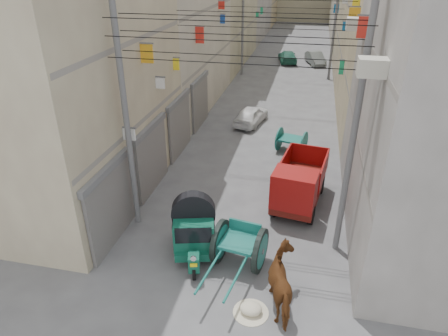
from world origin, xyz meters
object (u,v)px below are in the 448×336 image
(auto_rickshaw, at_px, (194,227))
(distant_car_green, at_px, (288,57))
(distant_car_grey, at_px, (315,58))
(feed_sack, at_px, (251,309))
(horse, at_px, (286,284))
(tonga_cart, at_px, (240,245))
(second_cart, at_px, (292,140))
(distant_car_white, at_px, (251,115))
(mini_truck, at_px, (298,187))

(auto_rickshaw, bearing_deg, distant_car_green, 72.93)
(distant_car_grey, xyz_separation_m, distant_car_green, (-2.57, 0.21, -0.02))
(feed_sack, relative_size, horse, 0.31)
(tonga_cart, height_order, second_cart, tonga_cart)
(second_cart, distance_m, distant_car_grey, 19.73)
(horse, xyz_separation_m, distant_car_grey, (0.33, 30.07, -0.29))
(auto_rickshaw, height_order, tonga_cart, auto_rickshaw)
(distant_car_grey, bearing_deg, tonga_cart, -110.97)
(distant_car_white, relative_size, distant_car_green, 0.85)
(mini_truck, bearing_deg, second_cart, 104.56)
(auto_rickshaw, bearing_deg, distant_car_grey, 67.74)
(second_cart, distance_m, distant_car_white, 4.34)
(auto_rickshaw, height_order, mini_truck, mini_truck)
(feed_sack, distance_m, distant_car_green, 30.75)
(auto_rickshaw, bearing_deg, horse, -44.74)
(auto_rickshaw, bearing_deg, mini_truck, 31.45)
(second_cart, height_order, distant_car_white, second_cart)
(feed_sack, bearing_deg, mini_truck, 80.61)
(second_cart, xyz_separation_m, feed_sack, (-0.35, -10.79, -0.49))
(horse, bearing_deg, mini_truck, -109.25)
(auto_rickshaw, relative_size, horse, 1.28)
(auto_rickshaw, distance_m, distant_car_grey, 28.52)
(feed_sack, bearing_deg, horse, 25.93)
(feed_sack, height_order, distant_car_green, distant_car_green)
(second_cart, distance_m, feed_sack, 10.81)
(mini_truck, xyz_separation_m, second_cart, (-0.57, 5.23, -0.33))
(tonga_cart, relative_size, distant_car_white, 1.05)
(horse, relative_size, distant_car_grey, 0.59)
(feed_sack, bearing_deg, auto_rickshaw, 135.77)
(tonga_cart, bearing_deg, second_cart, 92.26)
(second_cart, bearing_deg, distant_car_green, 109.13)
(tonga_cart, relative_size, second_cart, 2.07)
(auto_rickshaw, bearing_deg, second_cart, 57.88)
(distant_car_grey, bearing_deg, second_cart, -109.67)
(tonga_cart, xyz_separation_m, second_cart, (1.04, 8.88, -0.11))
(second_cart, bearing_deg, auto_rickshaw, -92.62)
(mini_truck, height_order, feed_sack, mini_truck)
(distant_car_white, xyz_separation_m, distant_car_grey, (3.46, 16.24, 0.02))
(mini_truck, distance_m, feed_sack, 5.69)
(horse, bearing_deg, feed_sack, 7.17)
(tonga_cart, distance_m, second_cart, 8.94)
(second_cart, height_order, horse, horse)
(distant_car_green, bearing_deg, auto_rickshaw, 77.50)
(mini_truck, bearing_deg, feed_sack, -91.03)
(distant_car_white, bearing_deg, tonga_cart, 108.97)
(tonga_cart, relative_size, distant_car_green, 0.90)
(auto_rickshaw, height_order, second_cart, auto_rickshaw)
(distant_car_white, xyz_separation_m, distant_car_green, (0.89, 16.45, -0.00))
(auto_rickshaw, relative_size, feed_sack, 4.10)
(auto_rickshaw, distance_m, distant_car_green, 28.54)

